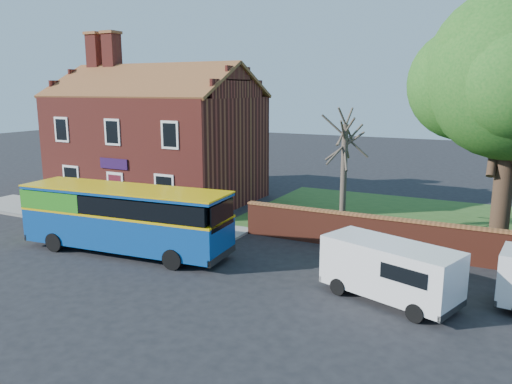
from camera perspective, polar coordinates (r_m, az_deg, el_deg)
The scene contains 9 objects.
ground at distance 20.42m, azimuth -15.19°, elevation -8.76°, with size 120.00×120.00×0.00m, color black.
pavement at distance 29.03m, azimuth -17.91°, elevation -2.70°, with size 18.00×3.50×0.12m, color gray.
kerb at distance 27.86m, azimuth -20.44°, elevation -3.44°, with size 18.00×0.15×0.14m, color slate.
grass_strip at distance 27.92m, azimuth 25.97°, elevation -3.98°, with size 26.00×12.00×0.04m, color #426B28.
shop_building at distance 32.69m, azimuth -11.21°, elevation 5.19°, with size 12.30×8.13×10.50m.
boundary_wall at distance 21.92m, azimuth 25.75°, elevation -5.88°, with size 22.00×0.38×1.60m.
bus at distance 22.40m, azimuth -15.34°, elevation -2.59°, with size 9.55×3.16×2.86m.
van_near at distance 17.40m, azimuth 15.09°, elevation -8.49°, with size 4.86×3.16×1.98m.
bare_tree at distance 24.72m, azimuth 10.00°, elevation 2.20°, with size 2.19×2.60×5.83m.
Camera 1 is at (13.08, -14.03, 7.00)m, focal length 35.00 mm.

